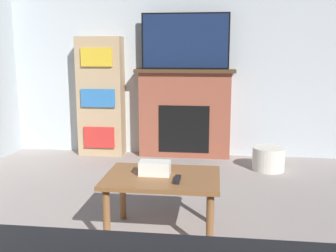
{
  "coord_description": "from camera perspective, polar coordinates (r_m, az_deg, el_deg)",
  "views": [
    {
      "loc": [
        0.33,
        -0.37,
        1.32
      ],
      "look_at": [
        -0.06,
        2.76,
        0.71
      ],
      "focal_mm": 42.0,
      "sensor_mm": 36.0,
      "label": 1
    }
  ],
  "objects": [
    {
      "name": "tissue_box",
      "position": [
        2.82,
        -1.92,
        -6.11
      ],
      "size": [
        0.22,
        0.12,
        0.1
      ],
      "color": "white",
      "rests_on": "coffee_table"
    },
    {
      "name": "coffee_table",
      "position": [
        2.83,
        -0.86,
        -8.48
      ],
      "size": [
        0.82,
        0.58,
        0.45
      ],
      "color": "brown",
      "rests_on": "ground_plane"
    },
    {
      "name": "bookshelf",
      "position": [
        5.06,
        -9.69,
        4.19
      ],
      "size": [
        0.57,
        0.29,
        1.49
      ],
      "color": "tan",
      "rests_on": "ground_plane"
    },
    {
      "name": "wall_back",
      "position": [
        4.99,
        3.37,
        11.18
      ],
      "size": [
        5.63,
        0.06,
        2.7
      ],
      "color": "silver",
      "rests_on": "ground_plane"
    },
    {
      "name": "storage_basket",
      "position": [
        4.56,
        14.38,
        -4.62
      ],
      "size": [
        0.36,
        0.36,
        0.26
      ],
      "color": "silver",
      "rests_on": "ground_plane"
    },
    {
      "name": "fireplace",
      "position": [
        4.92,
        2.44,
        1.89
      ],
      "size": [
        1.23,
        0.28,
        1.1
      ],
      "color": "brown",
      "rests_on": "ground_plane"
    },
    {
      "name": "remote_control",
      "position": [
        2.7,
        1.35,
        -7.75
      ],
      "size": [
        0.04,
        0.15,
        0.02
      ],
      "color": "black",
      "rests_on": "coffee_table"
    },
    {
      "name": "tv",
      "position": [
        4.84,
        2.51,
        12.2
      ],
      "size": [
        1.06,
        0.03,
        0.67
      ],
      "color": "black",
      "rests_on": "fireplace"
    }
  ]
}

